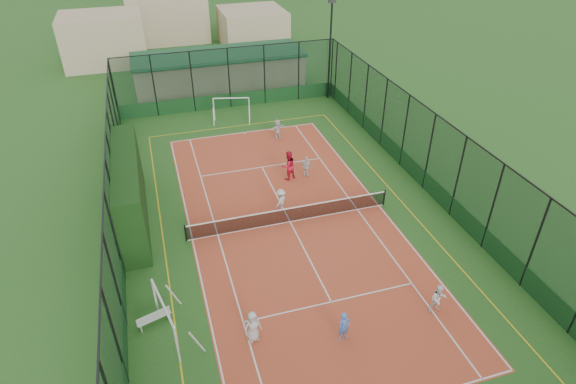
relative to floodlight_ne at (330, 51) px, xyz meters
name	(u,v)px	position (x,y,z in m)	size (l,w,h in m)	color
ground	(290,222)	(-8.60, -16.60, -4.12)	(300.00, 300.00, 0.00)	#255E20
court_slab	(290,222)	(-8.60, -16.60, -4.12)	(11.17, 23.97, 0.01)	#C2502B
tennis_net	(290,214)	(-8.60, -16.60, -3.59)	(11.67, 0.12, 1.06)	black
perimeter_fence	(290,184)	(-8.60, -16.60, -1.62)	(18.12, 34.12, 5.00)	black
floodlight_ne	(330,51)	(0.00, 0.00, 0.00)	(0.60, 0.26, 8.25)	black
clubhouse	(219,70)	(-8.60, 5.40, -2.55)	(15.20, 7.20, 3.15)	tan
hedge_left	(130,190)	(-16.90, -13.75, -2.19)	(1.32, 8.83, 3.86)	black
white_bench	(154,317)	(-16.40, -21.94, -3.71)	(1.47, 0.40, 0.83)	white
futsal_goal_near	(165,319)	(-15.90, -22.79, -3.13)	(0.89, 3.08, 1.99)	white
futsal_goal_far	(232,109)	(-9.00, -2.20, -3.20)	(2.88, 0.84, 1.86)	white
child_near_left	(253,326)	(-12.50, -24.00, -3.36)	(0.73, 0.48, 1.50)	silver
child_near_mid	(344,326)	(-8.87, -25.05, -3.41)	(0.51, 0.34, 1.40)	#5384ED
child_near_right	(439,299)	(-4.31, -24.86, -3.37)	(0.72, 0.56, 1.48)	white
child_far_left	(281,200)	(-8.79, -15.40, -3.40)	(0.93, 0.53, 1.44)	silver
child_far_right	(306,167)	(-6.15, -12.20, -3.40)	(0.84, 0.35, 1.43)	silver
child_far_back	(278,129)	(-6.41, -6.36, -3.37)	(1.38, 0.44, 1.49)	silver
coach	(288,166)	(-7.34, -12.13, -3.14)	(0.95, 0.74, 1.96)	red
tennis_balls	(282,209)	(-8.66, -15.28, -4.08)	(5.25, 1.13, 0.07)	#CCE033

